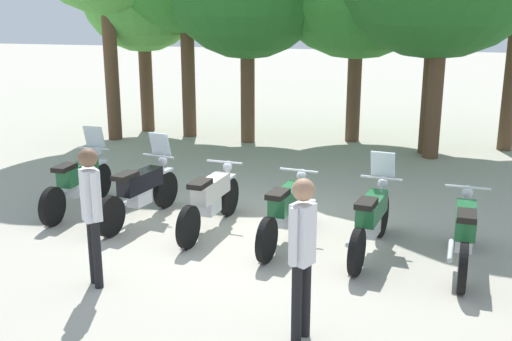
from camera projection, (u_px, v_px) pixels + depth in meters
ground_plane at (248, 234)px, 9.56m from camera, size 80.00×80.00×0.00m
motorcycle_0 at (78, 181)px, 10.57m from camera, size 0.62×2.19×1.37m
motorcycle_1 at (141, 190)px, 10.06m from camera, size 0.72×2.17×1.37m
motorcycle_2 at (211, 199)px, 9.64m from camera, size 0.63×2.19×0.99m
motorcycle_3 at (286, 210)px, 9.14m from camera, size 0.67×2.18×0.99m
motorcycle_4 at (371, 218)px, 8.74m from camera, size 0.69×2.18×1.37m
motorcycle_5 at (464, 232)px, 8.26m from camera, size 0.62×2.19×0.99m
person_1 at (91, 206)px, 7.56m from camera, size 0.35×0.33×1.79m
person_2 at (302, 247)px, 6.31m from camera, size 0.31×0.40×1.79m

